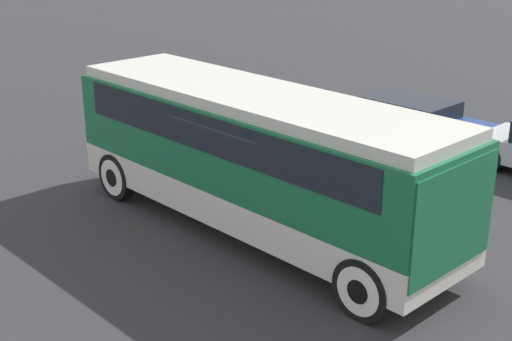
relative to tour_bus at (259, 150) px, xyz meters
The scene contains 3 objects.
ground_plane 1.79m from the tour_bus, behind, with size 120.00×120.00×0.00m, color #2D2D30.
tour_bus is the anchor object (origin of this frame).
parked_car_near 7.63m from the tour_bus, 100.26° to the left, with size 4.59×1.98×1.25m.
Camera 1 is at (9.79, -9.35, 6.30)m, focal length 50.00 mm.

